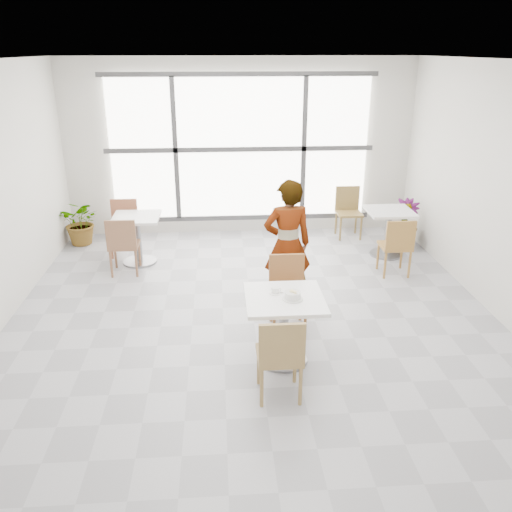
{
  "coord_description": "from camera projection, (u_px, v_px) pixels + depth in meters",
  "views": [
    {
      "loc": [
        -0.39,
        -5.63,
        3.12
      ],
      "look_at": [
        0.0,
        -0.3,
        1.0
      ],
      "focal_mm": 36.94,
      "sensor_mm": 36.0,
      "label": 1
    }
  ],
  "objects": [
    {
      "name": "window",
      "position": [
        240.0,
        149.0,
        9.03
      ],
      "size": [
        4.6,
        0.07,
        2.52
      ],
      "color": "white",
      "rests_on": "ground"
    },
    {
      "name": "bg_table_left",
      "position": [
        137.0,
        233.0,
        8.04
      ],
      "size": [
        0.7,
        0.7,
        0.75
      ],
      "color": "white",
      "rests_on": "ground"
    },
    {
      "name": "bg_chair_left_near",
      "position": [
        123.0,
        243.0,
        7.59
      ],
      "size": [
        0.42,
        0.42,
        0.87
      ],
      "rotation": [
        0.0,
        0.0,
        3.14
      ],
      "color": "brown",
      "rests_on": "ground"
    },
    {
      "name": "wall_front",
      "position": [
        303.0,
        400.0,
        2.59
      ],
      "size": [
        6.0,
        0.0,
        6.0
      ],
      "primitive_type": "plane",
      "rotation": [
        -1.57,
        0.0,
        0.0
      ],
      "color": "silver",
      "rests_on": "ground"
    },
    {
      "name": "coffee_cup",
      "position": [
        275.0,
        291.0,
        5.44
      ],
      "size": [
        0.16,
        0.13,
        0.07
      ],
      "color": "white",
      "rests_on": "main_table"
    },
    {
      "name": "chair_far",
      "position": [
        287.0,
        287.0,
        6.19
      ],
      "size": [
        0.42,
        0.42,
        0.87
      ],
      "color": "#986033",
      "rests_on": "ground"
    },
    {
      "name": "bg_table_right",
      "position": [
        388.0,
        226.0,
        8.33
      ],
      "size": [
        0.7,
        0.7,
        0.75
      ],
      "color": "white",
      "rests_on": "ground"
    },
    {
      "name": "bg_chair_right_far",
      "position": [
        348.0,
        208.0,
        9.21
      ],
      "size": [
        0.42,
        0.42,
        0.87
      ],
      "color": "olive",
      "rests_on": "ground"
    },
    {
      "name": "main_table",
      "position": [
        284.0,
        317.0,
        5.45
      ],
      "size": [
        0.8,
        0.8,
        0.75
      ],
      "color": "white",
      "rests_on": "ground"
    },
    {
      "name": "chair_near",
      "position": [
        280.0,
        354.0,
        4.83
      ],
      "size": [
        0.42,
        0.42,
        0.87
      ],
      "rotation": [
        0.0,
        0.0,
        3.14
      ],
      "color": "#A0804C",
      "rests_on": "ground"
    },
    {
      "name": "oatmeal_bowl",
      "position": [
        293.0,
        295.0,
        5.3
      ],
      "size": [
        0.21,
        0.21,
        0.09
      ],
      "color": "white",
      "rests_on": "main_table"
    },
    {
      "name": "floor",
      "position": [
        254.0,
        323.0,
        6.39
      ],
      "size": [
        7.0,
        7.0,
        0.0
      ],
      "primitive_type": "plane",
      "color": "#9E9EA5",
      "rests_on": "ground"
    },
    {
      "name": "plant_right",
      "position": [
        404.0,
        223.0,
        8.8
      ],
      "size": [
        0.58,
        0.58,
        0.79
      ],
      "primitive_type": "imported",
      "rotation": [
        0.0,
        0.0,
        -0.42
      ],
      "color": "#608747",
      "rests_on": "ground"
    },
    {
      "name": "wall_back",
      "position": [
        240.0,
        148.0,
        9.08
      ],
      "size": [
        6.0,
        0.0,
        6.0
      ],
      "primitive_type": "plane",
      "rotation": [
        1.57,
        0.0,
        0.0
      ],
      "color": "silver",
      "rests_on": "ground"
    },
    {
      "name": "plant_left",
      "position": [
        82.0,
        222.0,
        8.85
      ],
      "size": [
        0.81,
        0.74,
        0.78
      ],
      "primitive_type": "imported",
      "rotation": [
        0.0,
        0.0,
        -0.2
      ],
      "color": "#4E8D4C",
      "rests_on": "ground"
    },
    {
      "name": "ceiling",
      "position": [
        254.0,
        60.0,
        5.29
      ],
      "size": [
        7.0,
        7.0,
        0.0
      ],
      "primitive_type": "plane",
      "rotation": [
        3.14,
        0.0,
        0.0
      ],
      "color": "white",
      "rests_on": "ground"
    },
    {
      "name": "bg_chair_right_near",
      "position": [
        397.0,
        243.0,
        7.56
      ],
      "size": [
        0.42,
        0.42,
        0.87
      ],
      "rotation": [
        0.0,
        0.0,
        3.14
      ],
      "color": "#A27236",
      "rests_on": "ground"
    },
    {
      "name": "bg_chair_left_far",
      "position": [
        124.0,
        223.0,
        8.43
      ],
      "size": [
        0.42,
        0.42,
        0.87
      ],
      "color": "#A25D3E",
      "rests_on": "ground"
    },
    {
      "name": "person",
      "position": [
        287.0,
        245.0,
        6.56
      ],
      "size": [
        0.65,
        0.46,
        1.66
      ],
      "primitive_type": "imported",
      "rotation": [
        0.0,
        0.0,
        3.25
      ],
      "color": "black",
      "rests_on": "ground"
    }
  ]
}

